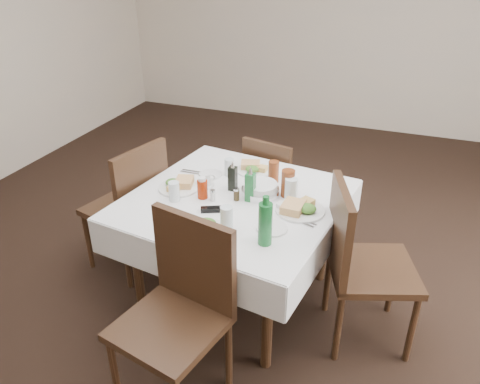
% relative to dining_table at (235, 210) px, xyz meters
% --- Properties ---
extents(ground_plane, '(7.00, 7.00, 0.00)m').
position_rel_dining_table_xyz_m(ground_plane, '(0.11, 0.14, -0.68)').
color(ground_plane, black).
extents(room_shell, '(6.04, 7.04, 2.80)m').
position_rel_dining_table_xyz_m(room_shell, '(0.11, 0.14, 1.04)').
color(room_shell, beige).
rests_on(room_shell, ground).
extents(dining_table, '(1.40, 1.40, 0.76)m').
position_rel_dining_table_xyz_m(dining_table, '(0.00, 0.00, 0.00)').
color(dining_table, black).
rests_on(dining_table, ground).
extents(chair_north, '(0.49, 0.49, 0.86)m').
position_rel_dining_table_xyz_m(chair_north, '(0.00, 0.79, -0.19)').
color(chair_north, black).
rests_on(chair_north, ground).
extents(chair_south, '(0.57, 0.57, 1.01)m').
position_rel_dining_table_xyz_m(chair_south, '(0.01, -0.77, -0.10)').
color(chair_south, black).
rests_on(chair_south, ground).
extents(chair_east, '(0.61, 0.61, 1.01)m').
position_rel_dining_table_xyz_m(chair_east, '(0.77, -0.09, -0.10)').
color(chair_east, black).
rests_on(chair_east, ground).
extents(chair_west, '(0.56, 0.56, 0.98)m').
position_rel_dining_table_xyz_m(chair_west, '(-0.78, 0.04, -0.11)').
color(chair_west, black).
rests_on(chair_west, ground).
extents(meal_north, '(0.25, 0.25, 0.05)m').
position_rel_dining_table_xyz_m(meal_north, '(-0.02, 0.40, 0.11)').
color(meal_north, white).
rests_on(meal_north, dining_table).
extents(meal_south, '(0.29, 0.29, 0.06)m').
position_rel_dining_table_xyz_m(meal_south, '(-0.02, -0.44, 0.11)').
color(meal_south, white).
rests_on(meal_south, dining_table).
extents(meal_east, '(0.29, 0.29, 0.06)m').
position_rel_dining_table_xyz_m(meal_east, '(0.41, -0.03, 0.11)').
color(meal_east, white).
rests_on(meal_east, dining_table).
extents(meal_west, '(0.26, 0.26, 0.06)m').
position_rel_dining_table_xyz_m(meal_west, '(-0.38, -0.01, 0.11)').
color(meal_west, white).
rests_on(meal_west, dining_table).
extents(side_plate_a, '(0.15, 0.15, 0.01)m').
position_rel_dining_table_xyz_m(side_plate_a, '(-0.27, 0.24, 0.09)').
color(side_plate_a, white).
rests_on(side_plate_a, dining_table).
extents(side_plate_b, '(0.17, 0.17, 0.01)m').
position_rel_dining_table_xyz_m(side_plate_b, '(0.32, -0.26, 0.09)').
color(side_plate_b, white).
rests_on(side_plate_b, dining_table).
extents(water_n, '(0.06, 0.06, 0.12)m').
position_rel_dining_table_xyz_m(water_n, '(-0.15, 0.28, 0.15)').
color(water_n, silver).
rests_on(water_n, dining_table).
extents(water_s, '(0.07, 0.07, 0.13)m').
position_rel_dining_table_xyz_m(water_s, '(0.08, -0.33, 0.15)').
color(water_s, silver).
rests_on(water_s, dining_table).
extents(water_e, '(0.08, 0.08, 0.14)m').
position_rel_dining_table_xyz_m(water_e, '(0.32, 0.10, 0.16)').
color(water_e, silver).
rests_on(water_e, dining_table).
extents(water_w, '(0.07, 0.07, 0.12)m').
position_rel_dining_table_xyz_m(water_w, '(-0.33, -0.16, 0.15)').
color(water_w, silver).
rests_on(water_w, dining_table).
extents(iced_tea_a, '(0.07, 0.07, 0.14)m').
position_rel_dining_table_xyz_m(iced_tea_a, '(0.15, 0.29, 0.16)').
color(iced_tea_a, brown).
rests_on(iced_tea_a, dining_table).
extents(iced_tea_b, '(0.08, 0.08, 0.17)m').
position_rel_dining_table_xyz_m(iced_tea_b, '(0.29, 0.14, 0.17)').
color(iced_tea_b, brown).
rests_on(iced_tea_b, dining_table).
extents(bread_basket, '(0.24, 0.24, 0.08)m').
position_rel_dining_table_xyz_m(bread_basket, '(0.13, 0.09, 0.12)').
color(bread_basket, silver).
rests_on(bread_basket, dining_table).
extents(oil_cruet_dark, '(0.05, 0.05, 0.20)m').
position_rel_dining_table_xyz_m(oil_cruet_dark, '(-0.05, 0.09, 0.17)').
color(oil_cruet_dark, black).
rests_on(oil_cruet_dark, dining_table).
extents(oil_cruet_green, '(0.05, 0.05, 0.23)m').
position_rel_dining_table_xyz_m(oil_cruet_green, '(0.10, 0.00, 0.18)').
color(oil_cruet_green, '#19652C').
rests_on(oil_cruet_green, dining_table).
extents(ketchup_bottle, '(0.06, 0.06, 0.14)m').
position_rel_dining_table_xyz_m(ketchup_bottle, '(-0.19, -0.07, 0.15)').
color(ketchup_bottle, '#9A2204').
rests_on(ketchup_bottle, dining_table).
extents(salt_shaker, '(0.03, 0.03, 0.07)m').
position_rel_dining_table_xyz_m(salt_shaker, '(-0.11, -0.08, 0.12)').
color(salt_shaker, white).
rests_on(salt_shaker, dining_table).
extents(pepper_shaker, '(0.03, 0.03, 0.08)m').
position_rel_dining_table_xyz_m(pepper_shaker, '(0.02, -0.02, 0.13)').
color(pepper_shaker, '#3A2D17').
rests_on(pepper_shaker, dining_table).
extents(coffee_mug, '(0.12, 0.12, 0.09)m').
position_rel_dining_table_xyz_m(coffee_mug, '(-0.24, 0.08, 0.13)').
color(coffee_mug, white).
rests_on(coffee_mug, dining_table).
extents(sunglasses, '(0.13, 0.09, 0.03)m').
position_rel_dining_table_xyz_m(sunglasses, '(-0.07, -0.20, 0.10)').
color(sunglasses, black).
rests_on(sunglasses, dining_table).
extents(green_bottle, '(0.07, 0.07, 0.28)m').
position_rel_dining_table_xyz_m(green_bottle, '(0.32, -0.40, 0.21)').
color(green_bottle, '#19652C').
rests_on(green_bottle, dining_table).
extents(sugar_caddy, '(0.09, 0.07, 0.04)m').
position_rel_dining_table_xyz_m(sugar_caddy, '(0.32, -0.05, 0.11)').
color(sugar_caddy, white).
rests_on(sugar_caddy, dining_table).
extents(cutlery_n, '(0.09, 0.18, 0.01)m').
position_rel_dining_table_xyz_m(cutlery_n, '(0.12, 0.36, 0.09)').
color(cutlery_n, silver).
rests_on(cutlery_n, dining_table).
extents(cutlery_s, '(0.11, 0.19, 0.01)m').
position_rel_dining_table_xyz_m(cutlery_s, '(-0.13, -0.38, 0.09)').
color(cutlery_s, silver).
rests_on(cutlery_s, dining_table).
extents(cutlery_e, '(0.19, 0.10, 0.01)m').
position_rel_dining_table_xyz_m(cutlery_e, '(0.44, -0.13, 0.09)').
color(cutlery_e, silver).
rests_on(cutlery_e, dining_table).
extents(cutlery_w, '(0.18, 0.05, 0.01)m').
position_rel_dining_table_xyz_m(cutlery_w, '(-0.39, 0.22, 0.09)').
color(cutlery_w, silver).
rests_on(cutlery_w, dining_table).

